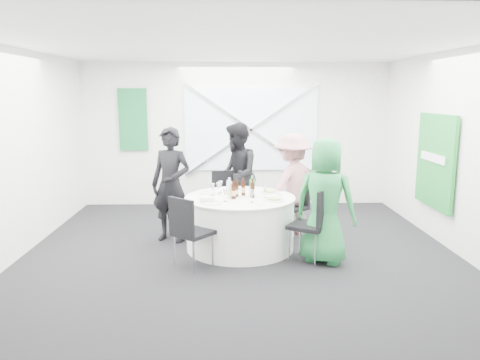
{
  "coord_description": "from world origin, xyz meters",
  "views": [
    {
      "loc": [
        -0.19,
        -6.24,
        2.18
      ],
      "look_at": [
        0.0,
        0.2,
        1.0
      ],
      "focal_mm": 35.0,
      "sensor_mm": 36.0,
      "label": 1
    }
  ],
  "objects_px": {
    "chair_back_left": "(178,205)",
    "person_man_back": "(237,175)",
    "chair_back": "(225,195)",
    "person_woman_green": "(325,201)",
    "person_man_back_left": "(171,185)",
    "clear_water_bottle": "(229,190)",
    "banquet_table": "(240,223)",
    "chair_back_right": "(295,201)",
    "person_woman_pink": "(292,185)",
    "chair_front_right": "(315,219)",
    "green_water_bottle": "(252,188)",
    "chair_front_left": "(188,227)"
  },
  "relations": [
    {
      "from": "chair_back_left",
      "to": "person_man_back",
      "type": "bearing_deg",
      "value": -26.62
    },
    {
      "from": "chair_back",
      "to": "person_woman_green",
      "type": "relative_size",
      "value": 0.57
    },
    {
      "from": "chair_back",
      "to": "person_man_back_left",
      "type": "distance_m",
      "value": 1.1
    },
    {
      "from": "chair_back",
      "to": "clear_water_bottle",
      "type": "relative_size",
      "value": 3.21
    },
    {
      "from": "chair_back_left",
      "to": "person_woman_green",
      "type": "bearing_deg",
      "value": -89.23
    },
    {
      "from": "banquet_table",
      "to": "chair_back_right",
      "type": "height_order",
      "value": "chair_back_right"
    },
    {
      "from": "person_man_back",
      "to": "person_woman_pink",
      "type": "xyz_separation_m",
      "value": [
        0.85,
        -0.49,
        -0.07
      ]
    },
    {
      "from": "chair_back_left",
      "to": "chair_front_right",
      "type": "bearing_deg",
      "value": -91.33
    },
    {
      "from": "green_water_bottle",
      "to": "chair_back_right",
      "type": "bearing_deg",
      "value": 40.18
    },
    {
      "from": "chair_back",
      "to": "green_water_bottle",
      "type": "distance_m",
      "value": 1.15
    },
    {
      "from": "banquet_table",
      "to": "person_woman_green",
      "type": "relative_size",
      "value": 0.95
    },
    {
      "from": "chair_front_right",
      "to": "chair_back",
      "type": "bearing_deg",
      "value": -113.18
    },
    {
      "from": "banquet_table",
      "to": "person_woman_pink",
      "type": "relative_size",
      "value": 0.98
    },
    {
      "from": "chair_front_left",
      "to": "person_woman_green",
      "type": "xyz_separation_m",
      "value": [
        1.76,
        0.22,
        0.27
      ]
    },
    {
      "from": "chair_front_left",
      "to": "chair_back_left",
      "type": "bearing_deg",
      "value": -38.92
    },
    {
      "from": "person_woman_pink",
      "to": "chair_back_left",
      "type": "bearing_deg",
      "value": -34.26
    },
    {
      "from": "person_woman_pink",
      "to": "green_water_bottle",
      "type": "relative_size",
      "value": 5.42
    },
    {
      "from": "chair_front_right",
      "to": "chair_front_left",
      "type": "xyz_separation_m",
      "value": [
        -1.62,
        -0.2,
        -0.03
      ]
    },
    {
      "from": "chair_front_right",
      "to": "person_man_back",
      "type": "relative_size",
      "value": 0.57
    },
    {
      "from": "chair_back",
      "to": "clear_water_bottle",
      "type": "distance_m",
      "value": 1.23
    },
    {
      "from": "clear_water_bottle",
      "to": "chair_front_right",
      "type": "bearing_deg",
      "value": -24.6
    },
    {
      "from": "chair_back",
      "to": "chair_front_right",
      "type": "distance_m",
      "value": 2.05
    },
    {
      "from": "chair_back_left",
      "to": "person_man_back_left",
      "type": "xyz_separation_m",
      "value": [
        -0.08,
        -0.13,
        0.34
      ]
    },
    {
      "from": "banquet_table",
      "to": "chair_front_right",
      "type": "xyz_separation_m",
      "value": [
        0.95,
        -0.6,
        0.2
      ]
    },
    {
      "from": "person_man_back_left",
      "to": "person_woman_green",
      "type": "relative_size",
      "value": 1.04
    },
    {
      "from": "chair_front_left",
      "to": "chair_back",
      "type": "bearing_deg",
      "value": -63.85
    },
    {
      "from": "chair_front_left",
      "to": "chair_back_right",
      "type": "bearing_deg",
      "value": -97.15
    },
    {
      "from": "chair_back_left",
      "to": "green_water_bottle",
      "type": "height_order",
      "value": "green_water_bottle"
    },
    {
      "from": "chair_front_left",
      "to": "person_woman_pink",
      "type": "relative_size",
      "value": 0.59
    },
    {
      "from": "chair_back",
      "to": "person_man_back_left",
      "type": "height_order",
      "value": "person_man_back_left"
    },
    {
      "from": "person_man_back_left",
      "to": "clear_water_bottle",
      "type": "bearing_deg",
      "value": -8.31
    },
    {
      "from": "chair_back_right",
      "to": "chair_front_left",
      "type": "bearing_deg",
      "value": -83.13
    },
    {
      "from": "chair_back",
      "to": "green_water_bottle",
      "type": "relative_size",
      "value": 3.19
    },
    {
      "from": "chair_front_left",
      "to": "person_man_back",
      "type": "relative_size",
      "value": 0.54
    },
    {
      "from": "person_man_back_left",
      "to": "person_man_back",
      "type": "xyz_separation_m",
      "value": [
        0.99,
        0.74,
        0.01
      ]
    },
    {
      "from": "banquet_table",
      "to": "person_man_back",
      "type": "relative_size",
      "value": 0.9
    },
    {
      "from": "chair_front_right",
      "to": "chair_back_left",
      "type": "bearing_deg",
      "value": -88.73
    },
    {
      "from": "chair_back_right",
      "to": "chair_back_left",
      "type": "bearing_deg",
      "value": -122.7
    },
    {
      "from": "chair_back",
      "to": "chair_back_right",
      "type": "bearing_deg",
      "value": -33.14
    },
    {
      "from": "chair_front_left",
      "to": "person_man_back_left",
      "type": "distance_m",
      "value": 1.29
    },
    {
      "from": "person_man_back",
      "to": "person_woman_green",
      "type": "bearing_deg",
      "value": 31.6
    },
    {
      "from": "person_man_back",
      "to": "chair_back_left",
      "type": "bearing_deg",
      "value": -57.44
    },
    {
      "from": "green_water_bottle",
      "to": "chair_front_right",
      "type": "bearing_deg",
      "value": -39.79
    },
    {
      "from": "person_man_back_left",
      "to": "green_water_bottle",
      "type": "bearing_deg",
      "value": 5.03
    },
    {
      "from": "chair_back",
      "to": "person_man_back",
      "type": "distance_m",
      "value": 0.37
    },
    {
      "from": "person_man_back_left",
      "to": "clear_water_bottle",
      "type": "xyz_separation_m",
      "value": [
        0.87,
        -0.5,
        0.02
      ]
    },
    {
      "from": "banquet_table",
      "to": "person_woman_pink",
      "type": "xyz_separation_m",
      "value": [
        0.83,
        0.65,
        0.42
      ]
    },
    {
      "from": "chair_back",
      "to": "chair_front_right",
      "type": "height_order",
      "value": "chair_front_right"
    },
    {
      "from": "chair_back",
      "to": "person_woman_pink",
      "type": "height_order",
      "value": "person_woman_pink"
    },
    {
      "from": "chair_front_right",
      "to": "chair_back_right",
      "type": "bearing_deg",
      "value": -144.33
    }
  ]
}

